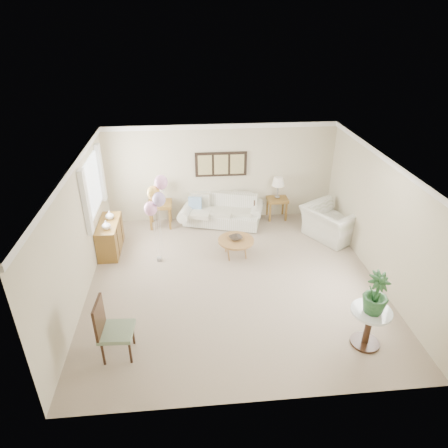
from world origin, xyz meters
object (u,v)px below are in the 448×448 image
armchair (331,223)px  sofa (222,212)px  accent_chair (111,328)px  balloon_cluster (156,196)px  coffee_table (236,241)px

armchair → sofa: bearing=38.3°
accent_chair → armchair: bearing=35.7°
accent_chair → balloon_cluster: 3.08m
armchair → balloon_cluster: bearing=68.2°
balloon_cluster → coffee_table: bearing=0.5°
coffee_table → balloon_cluster: balloon_cluster is taller
accent_chair → balloon_cluster: (0.64, 2.83, 1.02)m
sofa → coffee_table: (0.18, -1.65, 0.07)m
coffee_table → balloon_cluster: (-1.73, -0.02, 1.20)m
sofa → armchair: (2.64, -1.02, 0.09)m
armchair → accent_chair: bearing=95.2°
coffee_table → armchair: (2.46, 0.62, 0.02)m
sofa → accent_chair: bearing=-116.0°
armchair → balloon_cluster: size_ratio=0.62×
armchair → accent_chair: 5.95m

